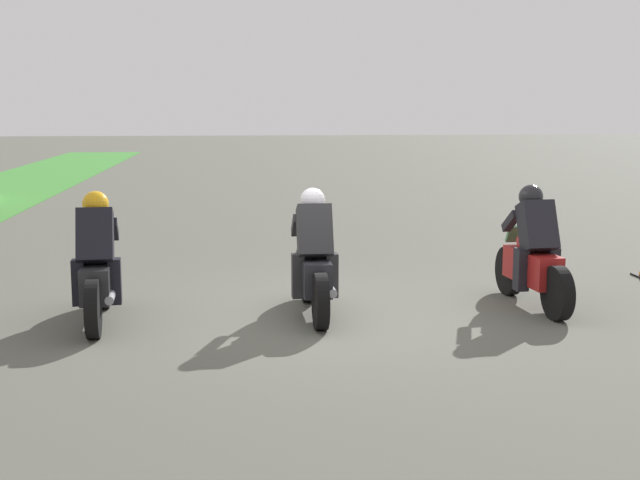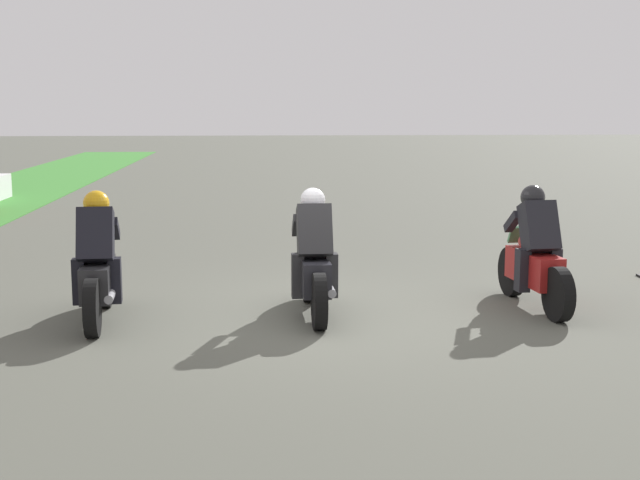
# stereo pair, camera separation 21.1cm
# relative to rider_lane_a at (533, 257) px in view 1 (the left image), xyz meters

# --- Properties ---
(ground_plane) EXTENTS (120.00, 120.00, 0.00)m
(ground_plane) POSITION_rel_rider_lane_a_xyz_m (-0.22, 2.62, -0.62)
(ground_plane) COLOR #525449
(rider_lane_a) EXTENTS (2.04, 0.56, 1.51)m
(rider_lane_a) POSITION_rel_rider_lane_a_xyz_m (0.00, 0.00, 0.00)
(rider_lane_a) COLOR black
(rider_lane_a) RESTS_ON ground_plane
(rider_lane_b) EXTENTS (2.04, 0.54, 1.51)m
(rider_lane_b) POSITION_rel_rider_lane_a_xyz_m (-0.16, 2.73, 0.00)
(rider_lane_b) COLOR black
(rider_lane_b) RESTS_ON ground_plane
(rider_lane_c) EXTENTS (2.04, 0.55, 1.51)m
(rider_lane_c) POSITION_rel_rider_lane_a_xyz_m (-0.30, 5.22, 0.00)
(rider_lane_c) COLOR black
(rider_lane_c) RESTS_ON ground_plane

